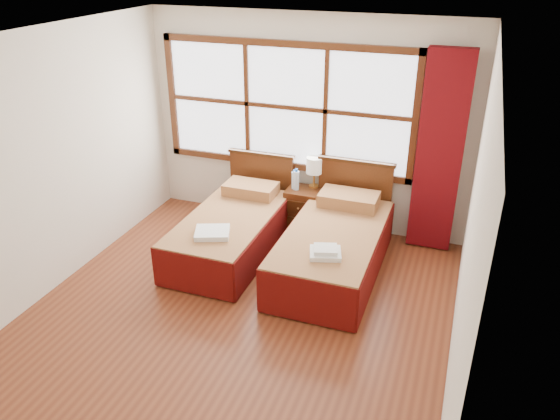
% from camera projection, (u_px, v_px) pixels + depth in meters
% --- Properties ---
extents(floor, '(4.50, 4.50, 0.00)m').
position_uv_depth(floor, '(234.00, 319.00, 5.27)').
color(floor, brown).
rests_on(floor, ground).
extents(ceiling, '(4.50, 4.50, 0.00)m').
position_uv_depth(ceiling, '(221.00, 42.00, 4.13)').
color(ceiling, white).
rests_on(ceiling, wall_back).
extents(wall_back, '(4.00, 0.00, 4.00)m').
position_uv_depth(wall_back, '(306.00, 124.00, 6.60)').
color(wall_back, silver).
rests_on(wall_back, floor).
extents(wall_left, '(0.00, 4.50, 4.50)m').
position_uv_depth(wall_left, '(41.00, 168.00, 5.31)').
color(wall_left, silver).
rests_on(wall_left, floor).
extents(wall_right, '(0.00, 4.50, 4.50)m').
position_uv_depth(wall_right, '(471.00, 235.00, 4.09)').
color(wall_right, silver).
rests_on(wall_right, floor).
extents(window, '(3.16, 0.06, 1.56)m').
position_uv_depth(window, '(286.00, 107.00, 6.56)').
color(window, white).
rests_on(window, wall_back).
extents(curtain, '(0.50, 0.16, 2.30)m').
position_uv_depth(curtain, '(440.00, 154.00, 6.05)').
color(curtain, maroon).
rests_on(curtain, wall_back).
extents(bed_left, '(0.94, 1.96, 0.91)m').
position_uv_depth(bed_left, '(232.00, 230.00, 6.33)').
color(bed_left, '#3A1E0C').
rests_on(bed_left, floor).
extents(bed_right, '(1.00, 2.02, 0.96)m').
position_uv_depth(bed_right, '(334.00, 246.00, 5.95)').
color(bed_right, '#3A1E0C').
rests_on(bed_right, floor).
extents(nightstand, '(0.41, 0.41, 0.55)m').
position_uv_depth(nightstand, '(303.00, 210.00, 6.82)').
color(nightstand, '#4E2511').
rests_on(nightstand, floor).
extents(towels_left, '(0.45, 0.42, 0.06)m').
position_uv_depth(towels_left, '(212.00, 233.00, 5.78)').
color(towels_left, white).
rests_on(towels_left, bed_left).
extents(towels_right, '(0.37, 0.34, 0.09)m').
position_uv_depth(towels_right, '(325.00, 252.00, 5.33)').
color(towels_right, white).
rests_on(towels_right, bed_right).
extents(lamp, '(0.20, 0.20, 0.39)m').
position_uv_depth(lamp, '(314.00, 166.00, 6.66)').
color(lamp, gold).
rests_on(lamp, nightstand).
extents(bottle_near, '(0.06, 0.06, 0.24)m').
position_uv_depth(bottle_near, '(294.00, 180.00, 6.68)').
color(bottle_near, '#C3DEFB').
rests_on(bottle_near, nightstand).
extents(bottle_far, '(0.07, 0.07, 0.27)m').
position_uv_depth(bottle_far, '(296.00, 180.00, 6.65)').
color(bottle_far, '#C3DEFB').
rests_on(bottle_far, nightstand).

